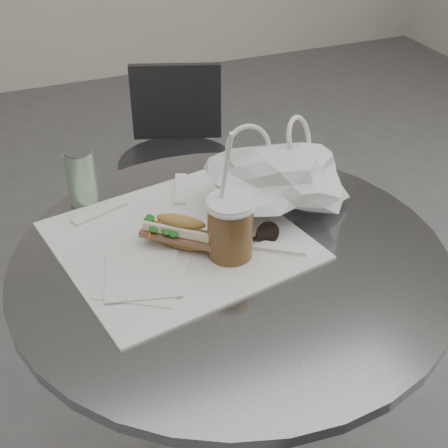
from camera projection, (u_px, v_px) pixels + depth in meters
name	position (u px, v px, depth m)	size (l,w,h in m)	color
cafe_table	(230.00, 365.00, 1.23)	(0.76, 0.76, 0.74)	slate
chair_far	(179.00, 192.00, 2.06)	(0.38, 0.41, 0.70)	#313133
sandwich_paper	(179.00, 240.00, 1.11)	(0.40, 0.38, 0.00)	white
banh_mi	(182.00, 233.00, 1.08)	(0.18, 0.17, 0.06)	#B59544
iced_coffee	(230.00, 228.00, 1.04)	(0.08, 0.08, 0.24)	brown
sunglasses	(253.00, 238.00, 1.09)	(0.10, 0.03, 0.04)	black
plastic_bag	(278.00, 181.00, 1.16)	(0.25, 0.19, 0.13)	white
napkin_stack	(143.00, 277.00, 1.02)	(0.18, 0.18, 0.01)	white
drink_can	(81.00, 176.00, 1.19)	(0.06, 0.06, 0.11)	#4E874E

